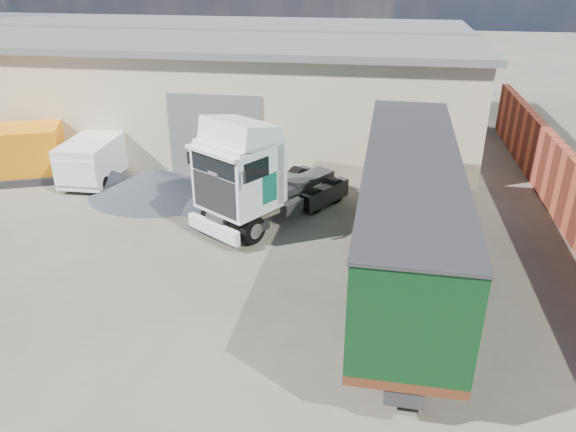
# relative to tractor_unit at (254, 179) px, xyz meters

# --- Properties ---
(ground) EXTENTS (120.00, 120.00, 0.00)m
(ground) POSITION_rel_tractor_unit_xyz_m (-0.54, -5.66, -1.72)
(ground) COLOR #2B2923
(ground) RESTS_ON ground
(warehouse) EXTENTS (30.60, 12.60, 5.42)m
(warehouse) POSITION_rel_tractor_unit_xyz_m (-6.54, 10.34, 0.94)
(warehouse) COLOR #C3B596
(warehouse) RESTS_ON ground
(tractor_unit) EXTENTS (5.23, 6.26, 4.09)m
(tractor_unit) POSITION_rel_tractor_unit_xyz_m (0.00, 0.00, 0.00)
(tractor_unit) COLOR black
(tractor_unit) RESTS_ON ground
(box_trailer) EXTENTS (2.99, 12.03, 3.97)m
(box_trailer) POSITION_rel_tractor_unit_xyz_m (5.08, -3.11, 0.70)
(box_trailer) COLOR #2D2D30
(box_trailer) RESTS_ON ground
(panel_van) EXTENTS (1.88, 4.51, 1.84)m
(panel_van) POSITION_rel_tractor_unit_xyz_m (-7.54, 3.40, -0.77)
(panel_van) COLOR black
(panel_van) RESTS_ON ground
(orange_skip) EXTENTS (4.17, 3.38, 2.26)m
(orange_skip) POSITION_rel_tractor_unit_xyz_m (-10.72, 2.89, -0.74)
(orange_skip) COLOR #2D2D30
(orange_skip) RESTS_ON ground
(gravel_heap) EXTENTS (6.85, 6.08, 1.14)m
(gravel_heap) POSITION_rel_tractor_unit_xyz_m (-4.53, 1.98, -1.19)
(gravel_heap) COLOR black
(gravel_heap) RESTS_ON ground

